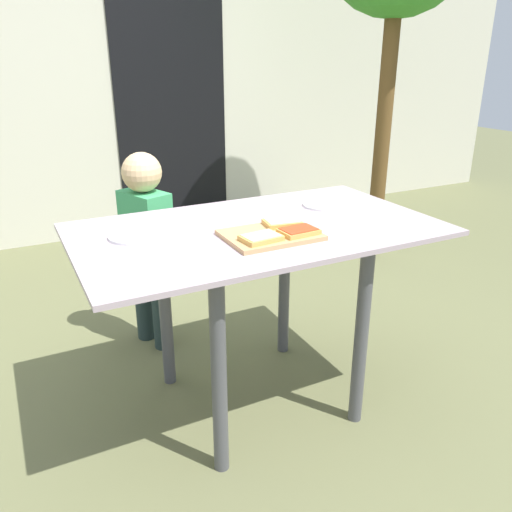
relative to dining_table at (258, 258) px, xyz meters
The scene contains 11 objects.
ground_plane 0.65m from the dining_table, ahead, with size 16.00×16.00×0.00m, color #656642.
house_wall_back 2.65m from the dining_table, 90.00° to the left, with size 8.00×0.20×2.65m, color beige.
house_door 2.53m from the dining_table, 78.66° to the left, with size 0.90×0.02×2.00m, color black.
dining_table is the anchor object (origin of this frame).
cutting_board 0.18m from the dining_table, 95.95° to the right, with size 0.32×0.24×0.02m, color tan.
pizza_slice_near_right 0.24m from the dining_table, 68.63° to the right, with size 0.14×0.10×0.02m.
pizza_slice_near_left 0.25m from the dining_table, 113.72° to the right, with size 0.14×0.11×0.02m.
pizza_slice_far_right 0.18m from the dining_table, 43.76° to the right, with size 0.14×0.11×0.02m.
plate_white_left 0.46m from the dining_table, 167.77° to the left, with size 0.19×0.19×0.01m, color silver.
plate_white_right 0.42m from the dining_table, 17.71° to the left, with size 0.19×0.19×0.01m, color white.
child_left 0.71m from the dining_table, 110.95° to the left, with size 0.22×0.27×0.96m.
Camera 1 is at (-0.83, -1.62, 1.37)m, focal length 36.19 mm.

